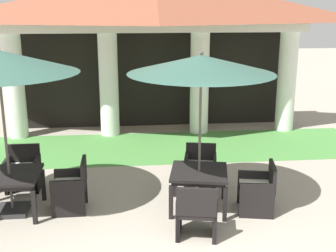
{
  "coord_description": "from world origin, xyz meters",
  "views": [
    {
      "loc": [
        -0.8,
        -4.5,
        3.49
      ],
      "look_at": [
        -0.02,
        3.42,
        1.28
      ],
      "focal_mm": 47.4,
      "sensor_mm": 36.0,
      "label": 1
    }
  ],
  "objects_px": {
    "patio_chair_near_foreground_north": "(23,169)",
    "patio_chair_mid_left_north": "(200,167)",
    "patio_chair_near_foreground_east": "(72,187)",
    "terracotta_urn": "(201,162)",
    "patio_chair_mid_left_south": "(197,212)",
    "patio_umbrella_mid_left": "(201,66)",
    "patio_table_mid_left": "(199,176)",
    "patio_table_near_foreground": "(10,179)",
    "patio_chair_mid_left_east": "(258,189)"
  },
  "relations": [
    {
      "from": "patio_chair_near_foreground_north",
      "to": "patio_chair_mid_left_north",
      "type": "distance_m",
      "value": 3.43
    },
    {
      "from": "patio_chair_near_foreground_east",
      "to": "terracotta_urn",
      "type": "distance_m",
      "value": 3.05
    },
    {
      "from": "patio_chair_mid_left_south",
      "to": "terracotta_urn",
      "type": "xyz_separation_m",
      "value": [
        0.56,
        2.81,
        -0.24
      ]
    },
    {
      "from": "patio_chair_near_foreground_east",
      "to": "patio_umbrella_mid_left",
      "type": "height_order",
      "value": "patio_umbrella_mid_left"
    },
    {
      "from": "patio_table_mid_left",
      "to": "patio_chair_mid_left_north",
      "type": "relative_size",
      "value": 1.38
    },
    {
      "from": "patio_umbrella_mid_left",
      "to": "patio_chair_near_foreground_east",
      "type": "bearing_deg",
      "value": 175.91
    },
    {
      "from": "patio_chair_near_foreground_north",
      "to": "patio_table_mid_left",
      "type": "distance_m",
      "value": 3.44
    },
    {
      "from": "patio_table_near_foreground",
      "to": "patio_chair_near_foreground_north",
      "type": "distance_m",
      "value": 1.04
    },
    {
      "from": "patio_chair_mid_left_north",
      "to": "patio_table_near_foreground",
      "type": "bearing_deg",
      "value": 25.16
    },
    {
      "from": "patio_chair_near_foreground_east",
      "to": "patio_chair_near_foreground_north",
      "type": "relative_size",
      "value": 1.08
    },
    {
      "from": "patio_table_near_foreground",
      "to": "patio_chair_mid_left_east",
      "type": "relative_size",
      "value": 1.16
    },
    {
      "from": "patio_chair_near_foreground_north",
      "to": "patio_chair_mid_left_east",
      "type": "relative_size",
      "value": 0.98
    },
    {
      "from": "patio_chair_near_foreground_east",
      "to": "terracotta_urn",
      "type": "relative_size",
      "value": 2.05
    },
    {
      "from": "patio_chair_mid_left_south",
      "to": "patio_table_mid_left",
      "type": "bearing_deg",
      "value": 90.0
    },
    {
      "from": "patio_umbrella_mid_left",
      "to": "patio_chair_near_foreground_north",
      "type": "bearing_deg",
      "value": 160.19
    },
    {
      "from": "patio_table_mid_left",
      "to": "patio_chair_mid_left_east",
      "type": "bearing_deg",
      "value": -11.25
    },
    {
      "from": "patio_chair_mid_left_north",
      "to": "patio_chair_mid_left_east",
      "type": "bearing_deg",
      "value": 135.17
    },
    {
      "from": "patio_chair_near_foreground_north",
      "to": "patio_chair_mid_left_south",
      "type": "bearing_deg",
      "value": 143.95
    },
    {
      "from": "patio_chair_near_foreground_east",
      "to": "patio_chair_mid_left_north",
      "type": "height_order",
      "value": "patio_chair_near_foreground_east"
    },
    {
      "from": "patio_chair_near_foreground_east",
      "to": "patio_table_mid_left",
      "type": "bearing_deg",
      "value": -94.7
    },
    {
      "from": "patio_table_near_foreground",
      "to": "patio_umbrella_mid_left",
      "type": "xyz_separation_m",
      "value": [
        3.22,
        -0.15,
        1.9
      ]
    },
    {
      "from": "patio_umbrella_mid_left",
      "to": "patio_chair_mid_left_east",
      "type": "height_order",
      "value": "patio_umbrella_mid_left"
    },
    {
      "from": "patio_table_near_foreground",
      "to": "patio_table_mid_left",
      "type": "height_order",
      "value": "patio_table_near_foreground"
    },
    {
      "from": "patio_table_mid_left",
      "to": "terracotta_urn",
      "type": "distance_m",
      "value": 1.89
    },
    {
      "from": "patio_umbrella_mid_left",
      "to": "patio_chair_mid_left_east",
      "type": "relative_size",
      "value": 3.18
    },
    {
      "from": "patio_chair_near_foreground_north",
      "to": "patio_chair_mid_left_south",
      "type": "height_order",
      "value": "patio_chair_mid_left_south"
    },
    {
      "from": "patio_chair_near_foreground_north",
      "to": "patio_chair_near_foreground_east",
      "type": "bearing_deg",
      "value": 135.09
    },
    {
      "from": "patio_chair_mid_left_east",
      "to": "patio_chair_near_foreground_east",
      "type": "bearing_deg",
      "value": 94.9
    },
    {
      "from": "patio_table_near_foreground",
      "to": "terracotta_urn",
      "type": "distance_m",
      "value": 3.97
    },
    {
      "from": "patio_chair_mid_left_north",
      "to": "patio_umbrella_mid_left",
      "type": "bearing_deg",
      "value": 90.0
    },
    {
      "from": "patio_chair_mid_left_north",
      "to": "patio_chair_near_foreground_east",
      "type": "bearing_deg",
      "value": 30.47
    },
    {
      "from": "patio_table_mid_left",
      "to": "patio_chair_near_foreground_north",
      "type": "bearing_deg",
      "value": 160.19
    },
    {
      "from": "patio_table_near_foreground",
      "to": "patio_chair_mid_left_south",
      "type": "relative_size",
      "value": 1.12
    },
    {
      "from": "patio_table_mid_left",
      "to": "patio_chair_mid_left_south",
      "type": "height_order",
      "value": "patio_chair_mid_left_south"
    },
    {
      "from": "patio_table_near_foreground",
      "to": "patio_chair_near_foreground_north",
      "type": "xyz_separation_m",
      "value": [
        -0.01,
        1.02,
        -0.21
      ]
    },
    {
      "from": "patio_table_near_foreground",
      "to": "patio_chair_near_foreground_east",
      "type": "height_order",
      "value": "patio_chair_near_foreground_east"
    },
    {
      "from": "patio_table_near_foreground",
      "to": "patio_umbrella_mid_left",
      "type": "relative_size",
      "value": 0.36
    },
    {
      "from": "terracotta_urn",
      "to": "patio_table_mid_left",
      "type": "bearing_deg",
      "value": -101.17
    },
    {
      "from": "patio_chair_near_foreground_north",
      "to": "patio_chair_mid_left_north",
      "type": "bearing_deg",
      "value": 176.56
    },
    {
      "from": "patio_chair_mid_left_east",
      "to": "patio_chair_near_foreground_north",
      "type": "bearing_deg",
      "value": 83.4
    },
    {
      "from": "patio_chair_near_foreground_east",
      "to": "patio_chair_mid_left_east",
      "type": "bearing_deg",
      "value": -96.95
    },
    {
      "from": "patio_table_near_foreground",
      "to": "patio_chair_mid_left_south",
      "type": "xyz_separation_m",
      "value": [
        3.02,
        -1.14,
        -0.19
      ]
    },
    {
      "from": "patio_chair_near_foreground_north",
      "to": "patio_chair_mid_left_south",
      "type": "xyz_separation_m",
      "value": [
        3.03,
        -2.16,
        0.02
      ]
    },
    {
      "from": "patio_chair_near_foreground_east",
      "to": "patio_chair_mid_left_north",
      "type": "bearing_deg",
      "value": -71.38
    },
    {
      "from": "patio_chair_mid_left_south",
      "to": "terracotta_urn",
      "type": "height_order",
      "value": "patio_chair_mid_left_south"
    },
    {
      "from": "patio_table_near_foreground",
      "to": "patio_table_mid_left",
      "type": "xyz_separation_m",
      "value": [
        3.22,
        -0.15,
        -0.01
      ]
    },
    {
      "from": "patio_chair_mid_left_north",
      "to": "terracotta_urn",
      "type": "bearing_deg",
      "value": -89.81
    },
    {
      "from": "patio_table_near_foreground",
      "to": "terracotta_urn",
      "type": "xyz_separation_m",
      "value": [
        3.58,
        1.66,
        -0.43
      ]
    },
    {
      "from": "patio_table_mid_left",
      "to": "terracotta_urn",
      "type": "relative_size",
      "value": 2.54
    },
    {
      "from": "patio_chair_near_foreground_east",
      "to": "patio_chair_mid_left_south",
      "type": "xyz_separation_m",
      "value": [
        2.0,
        -1.15,
        0.0
      ]
    }
  ]
}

